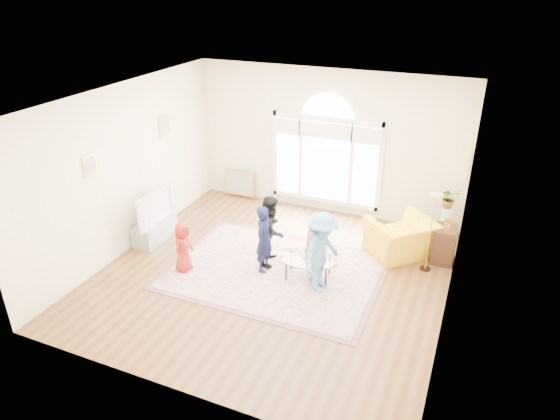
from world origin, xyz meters
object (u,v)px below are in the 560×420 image
at_px(coffee_table, 308,259).
at_px(armchair, 401,238).
at_px(television, 152,206).
at_px(tv_console, 155,230).
at_px(area_rug, 275,272).

relative_size(coffee_table, armchair, 1.05).
distance_m(television, armchair, 4.93).
relative_size(tv_console, television, 0.85).
distance_m(area_rug, television, 2.86).
bearing_deg(tv_console, area_rug, -3.90).
relative_size(area_rug, armchair, 3.14).
height_order(coffee_table, armchair, armchair).
xyz_separation_m(tv_console, coffee_table, (3.38, -0.14, 0.19)).
relative_size(area_rug, coffee_table, 2.99).
xyz_separation_m(television, coffee_table, (3.38, -0.14, -0.36)).
distance_m(tv_console, television, 0.55).
bearing_deg(television, coffee_table, -2.35).
height_order(tv_console, armchair, armchair).
bearing_deg(armchair, television, -29.63).
bearing_deg(coffee_table, armchair, 38.32).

